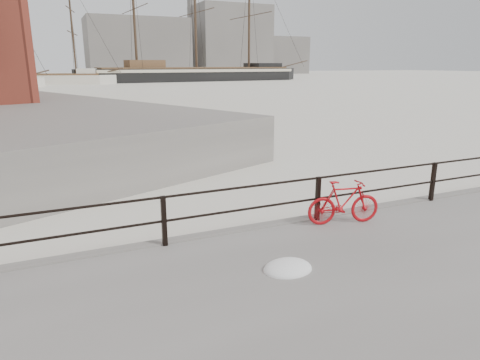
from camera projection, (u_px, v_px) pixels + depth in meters
name	position (u px, v px, depth m)	size (l,w,h in m)	color
ground	(424.00, 211.00, 11.29)	(400.00, 400.00, 0.00)	white
guardrail	(433.00, 182.00, 10.93)	(28.00, 0.10, 1.00)	black
bicycle	(344.00, 202.00, 9.33)	(1.63, 0.24, 0.98)	#B40C12
barque_black	(197.00, 81.00, 96.64)	(59.27, 19.40, 33.59)	black
schooner_mid	(39.00, 84.00, 80.74)	(30.18, 12.77, 21.59)	beige
industrial_west	(138.00, 47.00, 140.20)	(32.00, 18.00, 18.00)	gray
industrial_mid	(230.00, 41.00, 157.53)	(26.00, 20.00, 24.00)	gray
industrial_east	(278.00, 55.00, 172.26)	(20.00, 16.00, 14.00)	gray
smokestack	(191.00, 11.00, 154.22)	(2.80, 2.80, 44.00)	gray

